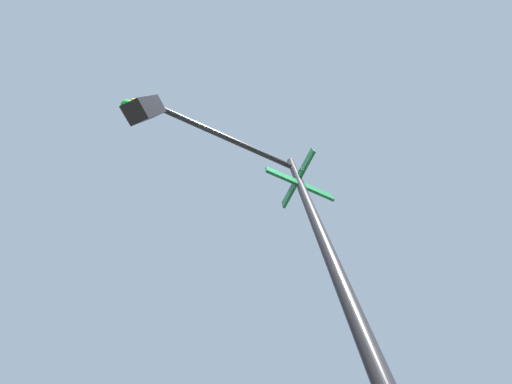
# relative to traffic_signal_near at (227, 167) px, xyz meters

# --- Properties ---
(traffic_signal_near) EXTENTS (2.25, 2.44, 6.29)m
(traffic_signal_near) POSITION_rel_traffic_signal_near_xyz_m (0.00, 0.00, 0.00)
(traffic_signal_near) COLOR black
(traffic_signal_near) RESTS_ON ground_plane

